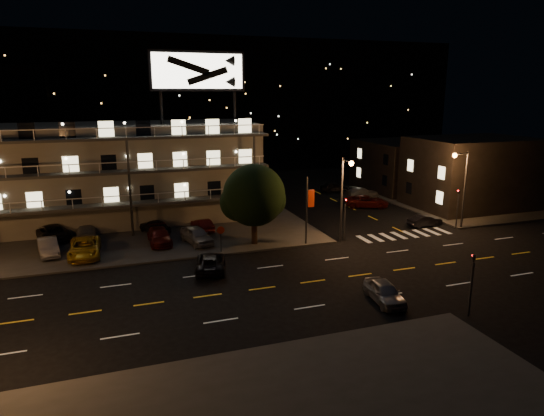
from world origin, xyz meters
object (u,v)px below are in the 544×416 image
object	(u,v)px
tree	(254,197)
lot_car_2	(85,248)
side_car_0	(425,221)
lot_car_7	(86,232)
road_car_west	(211,262)
road_car_east	(384,292)
lot_car_4	(197,235)

from	to	relation	value
tree	lot_car_2	xyz separation A→B (m)	(-14.69, 1.35, -3.66)
side_car_0	tree	bearing A→B (deg)	88.05
side_car_0	lot_car_2	bearing A→B (deg)	85.37
lot_car_7	road_car_west	distance (m)	15.24
lot_car_2	road_car_west	world-z (taller)	lot_car_2
lot_car_2	lot_car_7	bearing A→B (deg)	91.92
lot_car_7	side_car_0	bearing A→B (deg)	167.33
tree	lot_car_7	size ratio (longest dim) A/B	1.65
road_car_east	road_car_west	size ratio (longest dim) A/B	0.86
tree	side_car_0	bearing A→B (deg)	0.86
lot_car_2	side_car_0	world-z (taller)	lot_car_2
lot_car_4	tree	bearing A→B (deg)	-34.36
lot_car_2	side_car_0	size ratio (longest dim) A/B	1.45
lot_car_4	road_car_east	world-z (taller)	lot_car_4
lot_car_2	road_car_east	bearing A→B (deg)	-38.12
lot_car_4	road_car_east	bearing A→B (deg)	-73.45
road_car_east	side_car_0	bearing A→B (deg)	53.26
tree	lot_car_4	world-z (taller)	tree
tree	side_car_0	distance (m)	19.37
tree	road_car_east	distance (m)	15.99
lot_car_2	tree	bearing A→B (deg)	-3.56
road_car_east	lot_car_4	bearing A→B (deg)	126.71
tree	lot_car_2	distance (m)	15.20
lot_car_4	road_car_east	distance (m)	19.28
tree	lot_car_7	xyz separation A→B (m)	(-14.71, 6.80, -3.76)
tree	road_car_west	world-z (taller)	tree
lot_car_4	road_car_east	xyz separation A→B (m)	(9.65, -16.69, -0.21)
lot_car_4	lot_car_7	world-z (taller)	lot_car_4
lot_car_7	road_car_west	size ratio (longest dim) A/B	0.93
tree	side_car_0	xyz separation A→B (m)	(18.96, 0.28, -3.95)
tree	lot_car_2	world-z (taller)	tree
lot_car_7	tree	bearing A→B (deg)	153.46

